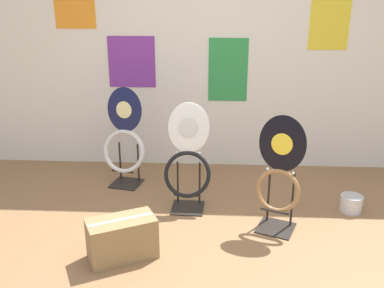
% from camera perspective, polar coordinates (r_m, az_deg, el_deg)
% --- Properties ---
extents(ground_plane, '(14.00, 14.00, 0.00)m').
position_cam_1_polar(ground_plane, '(2.92, 2.05, -18.57)').
color(ground_plane, '#8E6642').
extents(wall_back, '(8.00, 0.07, 2.60)m').
position_cam_1_polar(wall_back, '(4.49, 2.79, 13.03)').
color(wall_back, silver).
rests_on(wall_back, ground_plane).
extents(toilet_seat_display_navy_moon, '(0.45, 0.33, 0.97)m').
position_cam_1_polar(toilet_seat_display_navy_moon, '(4.18, -9.02, 0.18)').
color(toilet_seat_display_navy_moon, black).
rests_on(toilet_seat_display_navy_moon, ground_plane).
extents(toilet_seat_display_white_plain, '(0.41, 0.32, 0.93)m').
position_cam_1_polar(toilet_seat_display_white_plain, '(3.67, -0.56, -2.05)').
color(toilet_seat_display_white_plain, black).
rests_on(toilet_seat_display_white_plain, ground_plane).
extents(toilet_seat_display_jazz_black, '(0.37, 0.36, 0.95)m').
position_cam_1_polar(toilet_seat_display_jazz_black, '(3.39, 11.60, -3.99)').
color(toilet_seat_display_jazz_black, black).
rests_on(toilet_seat_display_jazz_black, ground_plane).
extents(paint_can, '(0.19, 0.19, 0.15)m').
position_cam_1_polar(paint_can, '(4.00, 20.46, -7.36)').
color(paint_can, silver).
rests_on(paint_can, ground_plane).
extents(storage_box, '(0.53, 0.43, 0.31)m').
position_cam_1_polar(storage_box, '(3.15, -9.31, -12.33)').
color(storage_box, '#93754C').
rests_on(storage_box, ground_plane).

